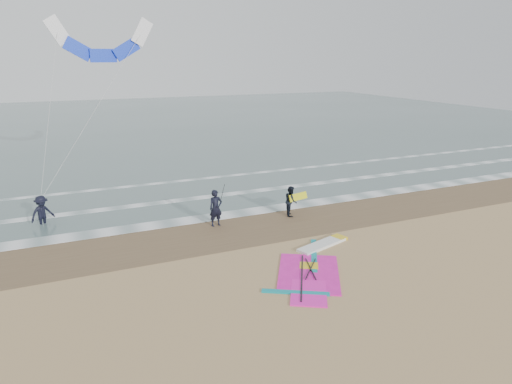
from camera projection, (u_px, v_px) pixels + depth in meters
name	position (u px, v px, depth m)	size (l,w,h in m)	color
ground	(336.00, 269.00, 19.22)	(120.00, 120.00, 0.00)	tan
sea_water	(138.00, 123.00, 61.37)	(120.00, 80.00, 0.02)	#47605E
wet_sand_band	(274.00, 223.00, 24.49)	(120.00, 5.00, 0.01)	brown
foam_waterline	(243.00, 200.00, 28.38)	(120.00, 9.15, 0.02)	white
windsurf_rig	(314.00, 265.00, 19.51)	(6.02, 5.70, 0.14)	white
person_standing	(216.00, 208.00, 23.87)	(0.71, 0.47, 1.96)	black
person_walking	(291.00, 201.00, 25.49)	(0.82, 0.64, 1.70)	black
person_wading	(41.00, 207.00, 24.03)	(1.26, 0.72, 1.94)	black
held_pole	(221.00, 199.00, 23.85)	(0.17, 0.86, 1.82)	black
carried_kiteboard	(298.00, 197.00, 25.49)	(1.30, 0.51, 0.39)	yellow
surf_kite	(102.00, 44.00, 27.07)	(7.40, 4.49, 9.58)	white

